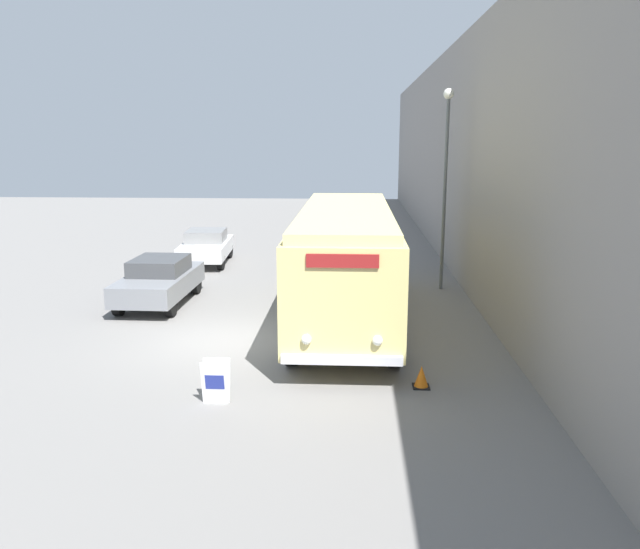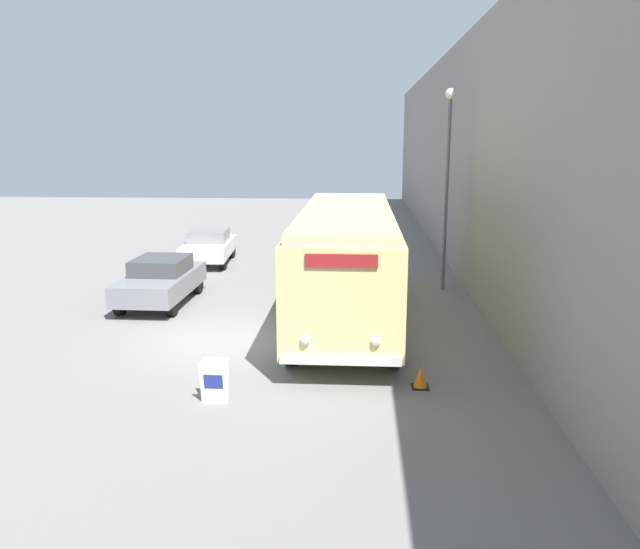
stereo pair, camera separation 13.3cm
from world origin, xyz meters
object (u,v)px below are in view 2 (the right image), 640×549
object	(u,v)px
parked_car_near	(161,280)
traffic_cone	(420,377)
parked_car_mid	(209,246)
streetlamp	(448,163)
sign_board	(214,382)
vintage_bus	(346,257)

from	to	relation	value
parked_car_near	traffic_cone	distance (m)	10.07
parked_car_mid	traffic_cone	xyz separation A→B (m)	(7.70, -13.14, -0.51)
streetlamp	parked_car_mid	xyz separation A→B (m)	(-9.33, 4.07, -3.64)
streetlamp	traffic_cone	xyz separation A→B (m)	(-1.63, -9.08, -4.16)
sign_board	parked_car_near	xyz separation A→B (m)	(-3.46, 7.53, 0.34)
parked_car_near	parked_car_mid	xyz separation A→B (m)	(-0.04, 6.62, -0.02)
vintage_bus	parked_car_near	world-z (taller)	vintage_bus
sign_board	parked_car_mid	size ratio (longest dim) A/B	0.22
streetlamp	parked_car_near	bearing A→B (deg)	-164.63
sign_board	streetlamp	xyz separation A→B (m)	(5.83, 10.08, 3.96)
vintage_bus	parked_car_mid	distance (m)	10.11
parked_car_near	parked_car_mid	size ratio (longest dim) A/B	1.03
parked_car_near	traffic_cone	size ratio (longest dim) A/B	8.88
sign_board	vintage_bus	bearing A→B (deg)	67.69
vintage_bus	parked_car_near	xyz separation A→B (m)	(-5.96, 1.43, -1.09)
sign_board	streetlamp	distance (m)	12.30
sign_board	parked_car_near	world-z (taller)	parked_car_near
parked_car_near	traffic_cone	xyz separation A→B (m)	(7.66, -6.52, -0.54)
sign_board	traffic_cone	bearing A→B (deg)	13.50
streetlamp	traffic_cone	world-z (taller)	streetlamp
sign_board	streetlamp	world-z (taller)	streetlamp
vintage_bus	sign_board	distance (m)	6.74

